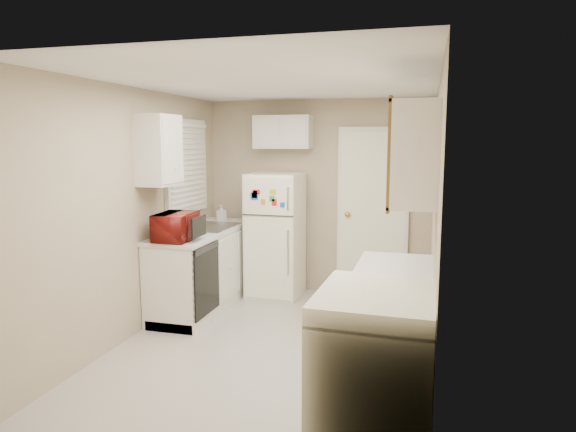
# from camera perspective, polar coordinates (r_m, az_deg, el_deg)

# --- Properties ---
(floor) EXTENTS (3.80, 3.80, 0.00)m
(floor) POSITION_cam_1_polar(r_m,az_deg,el_deg) (4.95, -1.57, -14.11)
(floor) COLOR beige
(floor) RESTS_ON ground
(ceiling) EXTENTS (3.80, 3.80, 0.00)m
(ceiling) POSITION_cam_1_polar(r_m,az_deg,el_deg) (4.61, -1.69, 14.68)
(ceiling) COLOR white
(ceiling) RESTS_ON floor
(wall_left) EXTENTS (3.80, 3.80, 0.00)m
(wall_left) POSITION_cam_1_polar(r_m,az_deg,el_deg) (5.21, -16.54, 0.36)
(wall_left) COLOR tan
(wall_left) RESTS_ON floor
(wall_right) EXTENTS (3.80, 3.80, 0.00)m
(wall_right) POSITION_cam_1_polar(r_m,az_deg,el_deg) (4.44, 15.96, -0.94)
(wall_right) COLOR tan
(wall_right) RESTS_ON floor
(wall_back) EXTENTS (2.80, 2.80, 0.00)m
(wall_back) POSITION_cam_1_polar(r_m,az_deg,el_deg) (6.46, 3.26, 2.17)
(wall_back) COLOR tan
(wall_back) RESTS_ON floor
(wall_front) EXTENTS (2.80, 2.80, 0.00)m
(wall_front) POSITION_cam_1_polar(r_m,az_deg,el_deg) (2.90, -12.62, -5.63)
(wall_front) COLOR tan
(wall_front) RESTS_ON floor
(left_counter) EXTENTS (0.60, 1.80, 0.90)m
(left_counter) POSITION_cam_1_polar(r_m,az_deg,el_deg) (5.99, -9.24, -5.71)
(left_counter) COLOR silver
(left_counter) RESTS_ON floor
(dishwasher) EXTENTS (0.03, 0.58, 0.72)m
(dishwasher) POSITION_cam_1_polar(r_m,az_deg,el_deg) (5.33, -9.07, -7.00)
(dishwasher) COLOR black
(dishwasher) RESTS_ON floor
(sink) EXTENTS (0.54, 0.74, 0.16)m
(sink) POSITION_cam_1_polar(r_m,az_deg,el_deg) (6.04, -8.74, -1.60)
(sink) COLOR gray
(sink) RESTS_ON left_counter
(microwave) EXTENTS (0.52, 0.32, 0.33)m
(microwave) POSITION_cam_1_polar(r_m,az_deg,el_deg) (5.27, -12.34, -1.04)
(microwave) COLOR maroon
(microwave) RESTS_ON left_counter
(soap_bottle) EXTENTS (0.11, 0.11, 0.20)m
(soap_bottle) POSITION_cam_1_polar(r_m,az_deg,el_deg) (6.49, -7.40, 0.36)
(soap_bottle) COLOR silver
(soap_bottle) RESTS_ON left_counter
(window_blinds) EXTENTS (0.10, 0.98, 1.08)m
(window_blinds) POSITION_cam_1_polar(r_m,az_deg,el_deg) (6.07, -11.15, 5.42)
(window_blinds) COLOR silver
(window_blinds) RESTS_ON wall_left
(upper_cabinet_left) EXTENTS (0.30, 0.45, 0.70)m
(upper_cabinet_left) POSITION_cam_1_polar(r_m,az_deg,el_deg) (5.28, -14.15, 7.09)
(upper_cabinet_left) COLOR silver
(upper_cabinet_left) RESTS_ON wall_left
(refrigerator) EXTENTS (0.63, 0.61, 1.51)m
(refrigerator) POSITION_cam_1_polar(r_m,az_deg,el_deg) (6.27, -1.40, -2.12)
(refrigerator) COLOR white
(refrigerator) RESTS_ON floor
(cabinet_over_fridge) EXTENTS (0.70, 0.30, 0.40)m
(cabinet_over_fridge) POSITION_cam_1_polar(r_m,az_deg,el_deg) (6.37, -0.53, 9.30)
(cabinet_over_fridge) COLOR silver
(cabinet_over_fridge) RESTS_ON wall_back
(interior_door) EXTENTS (0.86, 0.06, 2.08)m
(interior_door) POSITION_cam_1_polar(r_m,az_deg,el_deg) (6.33, 9.38, 0.31)
(interior_door) COLOR white
(interior_door) RESTS_ON floor
(right_counter) EXTENTS (0.60, 2.00, 0.90)m
(right_counter) POSITION_cam_1_polar(r_m,az_deg,el_deg) (3.87, 11.05, -13.69)
(right_counter) COLOR silver
(right_counter) RESTS_ON floor
(stove) EXTENTS (0.71, 0.86, 1.02)m
(stove) POSITION_cam_1_polar(r_m,az_deg,el_deg) (3.27, 9.63, -16.72)
(stove) COLOR white
(stove) RESTS_ON floor
(upper_cabinet_right) EXTENTS (0.30, 1.20, 0.70)m
(upper_cabinet_right) POSITION_cam_1_polar(r_m,az_deg,el_deg) (3.88, 14.16, 6.75)
(upper_cabinet_right) COLOR silver
(upper_cabinet_right) RESTS_ON wall_right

